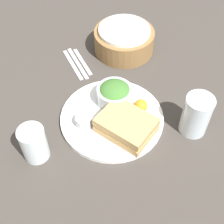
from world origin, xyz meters
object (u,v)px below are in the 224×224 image
at_px(salad_bowl, 115,93).
at_px(drink_glass, 196,115).
at_px(dressing_cup, 84,121).
at_px(knife, 78,63).
at_px(sandwich, 126,125).
at_px(water_glass, 34,144).
at_px(fork, 73,64).
at_px(bread_basket, 124,40).
at_px(spoon, 83,61).
at_px(plate, 112,118).

height_order(salad_bowl, drink_glass, drink_glass).
height_order(dressing_cup, drink_glass, drink_glass).
height_order(salad_bowl, knife, salad_bowl).
distance_m(sandwich, water_glass, 0.25).
distance_m(fork, water_glass, 0.37).
xyz_separation_m(bread_basket, water_glass, (0.14, -0.48, 0.01)).
bearing_deg(dressing_cup, spoon, 139.67).
bearing_deg(salad_bowl, bread_basket, 127.33).
relative_size(fork, water_glass, 1.55).
relative_size(fork, spoon, 1.11).
relative_size(salad_bowl, spoon, 0.72).
xyz_separation_m(drink_glass, fork, (-0.45, -0.07, -0.06)).
bearing_deg(knife, sandwich, -177.79).
bearing_deg(water_glass, fork, 124.41).
bearing_deg(drink_glass, bread_basket, 162.84).
relative_size(plate, sandwich, 1.85).
relative_size(plate, salad_bowl, 2.87).
bearing_deg(spoon, fork, 90.00).
bearing_deg(spoon, dressing_cup, 159.00).
distance_m(drink_glass, fork, 0.46).
distance_m(bread_basket, fork, 0.20).
relative_size(sandwich, drink_glass, 1.31).
bearing_deg(salad_bowl, drink_glass, 21.85).
height_order(sandwich, knife, sandwich).
bearing_deg(bread_basket, spoon, -110.08).
relative_size(sandwich, spoon, 1.11).
bearing_deg(salad_bowl, water_glass, -94.06).
distance_m(sandwich, spoon, 0.34).
xyz_separation_m(drink_glass, bread_basket, (-0.38, 0.12, -0.02)).
height_order(dressing_cup, fork, dressing_cup).
distance_m(knife, spoon, 0.02).
bearing_deg(bread_basket, sandwich, -45.52).
relative_size(plate, bread_basket, 1.44).
distance_m(drink_glass, water_glass, 0.44).
xyz_separation_m(dressing_cup, water_glass, (-0.02, -0.15, 0.02)).
xyz_separation_m(plate, sandwich, (0.06, -0.01, 0.03)).
height_order(drink_glass, water_glass, drink_glass).
distance_m(dressing_cup, bread_basket, 0.37).
relative_size(dressing_cup, spoon, 0.33).
bearing_deg(drink_glass, salad_bowl, -158.15).
bearing_deg(water_glass, spoon, 120.10).
bearing_deg(sandwich, fork, 165.93).
xyz_separation_m(fork, knife, (0.01, 0.02, 0.00)).
bearing_deg(knife, fork, 90.00).
bearing_deg(spoon, water_glass, 139.43).
height_order(salad_bowl, spoon, salad_bowl).
xyz_separation_m(salad_bowl, drink_glass, (0.22, 0.09, 0.02)).
distance_m(drink_glass, spoon, 0.44).
relative_size(bread_basket, spoon, 1.43).
bearing_deg(knife, water_glass, 141.52).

